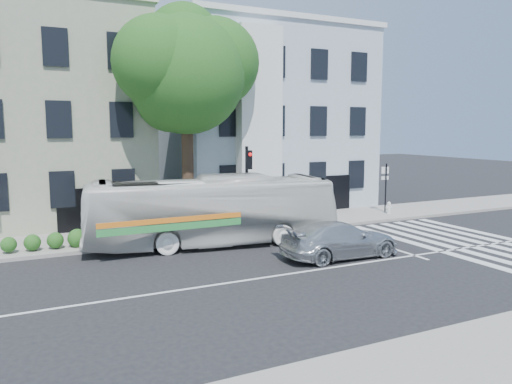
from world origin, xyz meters
TOP-DOWN VIEW (x-y plane):
  - ground at (0.00, 0.00)m, footprint 120.00×120.00m
  - sidewalk_far at (0.00, 8.00)m, footprint 80.00×4.00m
  - sidewalk_near at (0.00, -8.00)m, footprint 80.00×4.00m
  - building_left at (-7.00, 15.00)m, footprint 12.00×10.00m
  - building_right at (7.00, 15.00)m, footprint 12.00×10.00m
  - street_tree at (0.06, 8.74)m, footprint 7.30×5.90m
  - bus at (-0.05, 5.20)m, footprint 4.02×11.00m
  - sedan at (3.69, 1.10)m, footprint 1.99×4.84m
  - hedge at (-3.67, 6.80)m, footprint 8.49×2.55m
  - traffic_signal at (2.00, 5.94)m, footprint 0.42×0.53m
  - fire_hydrant at (11.58, 7.37)m, footprint 0.39×0.22m
  - far_sign_pole at (11.79, 7.98)m, footprint 0.51×0.17m

SIDE VIEW (x-z plane):
  - ground at x=0.00m, z-range 0.00..0.00m
  - sidewalk_far at x=0.00m, z-range 0.00..0.15m
  - sidewalk_near at x=0.00m, z-range 0.00..0.15m
  - hedge at x=-3.67m, z-range 0.15..0.85m
  - fire_hydrant at x=11.58m, z-range 0.16..0.85m
  - sedan at x=3.69m, z-range 0.00..1.40m
  - bus at x=-0.05m, z-range 0.00..2.99m
  - far_sign_pole at x=11.79m, z-range 0.50..3.33m
  - traffic_signal at x=2.00m, z-range 0.61..4.80m
  - building_left at x=-7.00m, z-range 0.00..11.00m
  - building_right at x=7.00m, z-range 0.00..11.00m
  - street_tree at x=0.06m, z-range 2.28..13.38m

